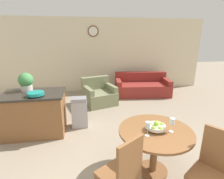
% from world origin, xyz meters
% --- Properties ---
extents(wall_back, '(8.00, 0.09, 2.70)m').
position_xyz_m(wall_back, '(-0.00, 5.28, 1.35)').
color(wall_back, beige).
rests_on(wall_back, ground_plane).
extents(dining_table, '(1.08, 1.08, 0.73)m').
position_xyz_m(dining_table, '(0.33, 0.73, 0.56)').
color(dining_table, brown).
rests_on(dining_table, ground_plane).
extents(dining_chair_near_left, '(0.58, 0.58, 0.98)m').
position_xyz_m(dining_chair_near_left, '(-0.27, 0.24, 0.52)').
color(dining_chair_near_left, brown).
rests_on(dining_chair_near_left, ground_plane).
extents(dining_chair_near_right, '(0.58, 0.58, 0.98)m').
position_xyz_m(dining_chair_near_right, '(0.82, 0.14, 0.52)').
color(dining_chair_near_right, brown).
rests_on(dining_chair_near_right, ground_plane).
extents(fruit_bowl, '(0.28, 0.28, 0.14)m').
position_xyz_m(fruit_bowl, '(0.33, 0.73, 0.79)').
color(fruit_bowl, silver).
rests_on(fruit_bowl, dining_table).
extents(wine_glass_left, '(0.07, 0.07, 0.21)m').
position_xyz_m(wine_glass_left, '(0.15, 0.61, 0.88)').
color(wine_glass_left, silver).
rests_on(wine_glass_left, dining_table).
extents(wine_glass_right, '(0.07, 0.07, 0.21)m').
position_xyz_m(wine_glass_right, '(0.53, 0.66, 0.88)').
color(wine_glass_right, silver).
rests_on(wine_glass_right, dining_table).
extents(kitchen_island, '(1.26, 0.84, 0.91)m').
position_xyz_m(kitchen_island, '(-1.74, 2.26, 0.46)').
color(kitchen_island, brown).
rests_on(kitchen_island, ground_plane).
extents(teal_bowl, '(0.31, 0.31, 0.08)m').
position_xyz_m(teal_bowl, '(-1.62, 2.05, 0.96)').
color(teal_bowl, teal).
rests_on(teal_bowl, kitchen_island).
extents(potted_plant, '(0.30, 0.30, 0.39)m').
position_xyz_m(potted_plant, '(-1.90, 2.47, 1.11)').
color(potted_plant, beige).
rests_on(potted_plant, kitchen_island).
extents(trash_bin, '(0.36, 0.27, 0.71)m').
position_xyz_m(trash_bin, '(-0.81, 2.39, 0.35)').
color(trash_bin, '#9E9EA3').
rests_on(trash_bin, ground_plane).
extents(couch, '(1.99, 1.17, 0.76)m').
position_xyz_m(couch, '(1.39, 4.48, 0.27)').
color(couch, maroon).
rests_on(couch, ground_plane).
extents(armchair, '(1.12, 1.11, 0.80)m').
position_xyz_m(armchair, '(-0.24, 3.80, 0.28)').
color(armchair, '#7A7F5B').
rests_on(armchair, ground_plane).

